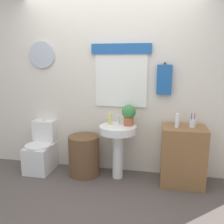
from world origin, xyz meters
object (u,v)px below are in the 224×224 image
at_px(potted_plant, 129,114).
at_px(wooden_cabinet, 183,156).
at_px(laundry_hamper, 84,155).
at_px(soap_bottle, 110,119).
at_px(pedestal_sink, 118,139).
at_px(lotion_bottle, 177,121).
at_px(toilet, 42,151).
at_px(toothbrush_cup, 193,123).

bearing_deg(potted_plant, wooden_cabinet, -4.64).
xyz_separation_m(laundry_hamper, soap_bottle, (0.38, 0.05, 0.54)).
height_order(pedestal_sink, soap_bottle, soap_bottle).
xyz_separation_m(pedestal_sink, lotion_bottle, (0.78, -0.04, 0.31)).
bearing_deg(wooden_cabinet, potted_plant, 175.36).
distance_m(toilet, potted_plant, 1.47).
bearing_deg(lotion_bottle, toilet, 177.83).
bearing_deg(toothbrush_cup, laundry_hamper, -179.22).
relative_size(toilet, toothbrush_cup, 4.07).
height_order(laundry_hamper, soap_bottle, soap_bottle).
height_order(toilet, pedestal_sink, pedestal_sink).
relative_size(pedestal_sink, soap_bottle, 5.07).
bearing_deg(toothbrush_cup, toilet, 179.62).
bearing_deg(pedestal_sink, toothbrush_cup, 1.18).
bearing_deg(lotion_bottle, toothbrush_cup, 16.97).
xyz_separation_m(laundry_hamper, lotion_bottle, (1.28, -0.04, 0.59)).
distance_m(soap_bottle, toothbrush_cup, 1.10).
bearing_deg(soap_bottle, toothbrush_cup, -1.56).
relative_size(pedestal_sink, wooden_cabinet, 0.96).
bearing_deg(soap_bottle, toilet, -179.16).
bearing_deg(wooden_cabinet, toilet, 179.05).
xyz_separation_m(toilet, soap_bottle, (1.06, 0.02, 0.55)).
bearing_deg(pedestal_sink, toilet, 178.34).
relative_size(laundry_hamper, lotion_bottle, 3.11).
xyz_separation_m(toilet, laundry_hamper, (0.68, -0.03, 0.00)).
height_order(toilet, toothbrush_cup, toothbrush_cup).
relative_size(laundry_hamper, wooden_cabinet, 0.73).
bearing_deg(lotion_bottle, wooden_cabinet, 22.13).
height_order(pedestal_sink, potted_plant, potted_plant).
distance_m(wooden_cabinet, soap_bottle, 1.09).
bearing_deg(laundry_hamper, soap_bottle, 7.56).
distance_m(laundry_hamper, lotion_bottle, 1.41).
bearing_deg(potted_plant, toilet, -178.89).
bearing_deg(laundry_hamper, wooden_cabinet, 0.00).
xyz_separation_m(pedestal_sink, potted_plant, (0.14, 0.06, 0.35)).
bearing_deg(wooden_cabinet, lotion_bottle, -157.87).
bearing_deg(potted_plant, pedestal_sink, -156.80).
distance_m(wooden_cabinet, toothbrush_cup, 0.46).
relative_size(potted_plant, toothbrush_cup, 1.56).
bearing_deg(wooden_cabinet, toothbrush_cup, 11.52).
relative_size(wooden_cabinet, toothbrush_cup, 4.26).
bearing_deg(lotion_bottle, soap_bottle, 174.29).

